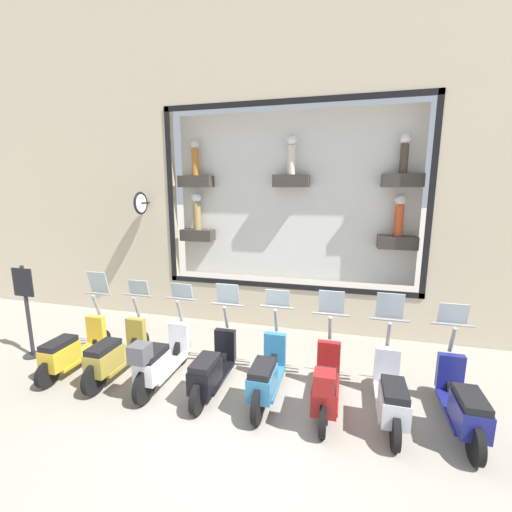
{
  "coord_description": "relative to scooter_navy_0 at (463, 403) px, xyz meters",
  "views": [
    {
      "loc": [
        -4.25,
        -1.27,
        3.29
      ],
      "look_at": [
        1.95,
        0.37,
        2.03
      ],
      "focal_mm": 24.0,
      "sensor_mm": 36.0,
      "label": 1
    }
  ],
  "objects": [
    {
      "name": "ground_plane",
      "position": [
        -0.5,
        2.92,
        -0.42
      ],
      "size": [
        120.0,
        120.0,
        0.0
      ],
      "primitive_type": "plane",
      "color": "gray"
    },
    {
      "name": "building_facade",
      "position": [
        3.1,
        2.92,
        5.16
      ],
      "size": [
        1.19,
        36.0,
        10.9
      ],
      "color": "beige",
      "rests_on": "ground_plane"
    },
    {
      "name": "scooter_navy_0",
      "position": [
        0.0,
        0.0,
        0.0
      ],
      "size": [
        1.8,
        0.61,
        1.58
      ],
      "color": "black",
      "rests_on": "ground_plane"
    },
    {
      "name": "scooter_silver_1",
      "position": [
        0.0,
        0.91,
        -0.01
      ],
      "size": [
        1.79,
        0.61,
        1.68
      ],
      "color": "black",
      "rests_on": "ground_plane"
    },
    {
      "name": "scooter_red_2",
      "position": [
        -0.06,
        1.82,
        0.04
      ],
      "size": [
        1.79,
        0.6,
        1.65
      ],
      "color": "black",
      "rests_on": "ground_plane"
    },
    {
      "name": "scooter_teal_3",
      "position": [
        0.01,
        2.74,
        0.02
      ],
      "size": [
        1.81,
        0.61,
        1.59
      ],
      "color": "black",
      "rests_on": "ground_plane"
    },
    {
      "name": "scooter_black_4",
      "position": [
        0.0,
        3.65,
        0.0
      ],
      "size": [
        1.8,
        0.6,
        1.63
      ],
      "color": "black",
      "rests_on": "ground_plane"
    },
    {
      "name": "scooter_white_5",
      "position": [
        -0.05,
        4.56,
        0.06
      ],
      "size": [
        1.81,
        0.6,
        1.57
      ],
      "color": "black",
      "rests_on": "ground_plane"
    },
    {
      "name": "scooter_olive_6",
      "position": [
        0.0,
        5.47,
        0.01
      ],
      "size": [
        1.81,
        0.61,
        1.56
      ],
      "color": "black",
      "rests_on": "ground_plane"
    },
    {
      "name": "scooter_yellow_7",
      "position": [
        0.0,
        6.39,
        -0.01
      ],
      "size": [
        1.79,
        0.61,
        1.68
      ],
      "color": "black",
      "rests_on": "ground_plane"
    },
    {
      "name": "shop_sign_post",
      "position": [
        0.23,
        7.59,
        0.59
      ],
      "size": [
        0.36,
        0.45,
        1.85
      ],
      "color": "#232326",
      "rests_on": "ground_plane"
    }
  ]
}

